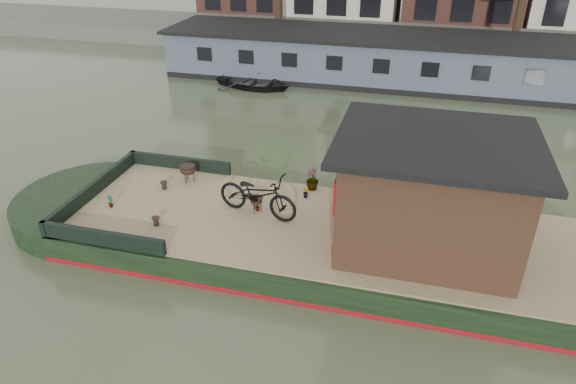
% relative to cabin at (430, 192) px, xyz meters
% --- Properties ---
extents(ground, '(120.00, 120.00, 0.00)m').
position_rel_cabin_xyz_m(ground, '(-2.19, 0.00, -1.88)').
color(ground, '#373F28').
rests_on(ground, ground).
extents(houseboat_hull, '(14.01, 4.02, 0.60)m').
position_rel_cabin_xyz_m(houseboat_hull, '(-3.52, 0.00, -1.60)').
color(houseboat_hull, black).
rests_on(houseboat_hull, ground).
extents(houseboat_deck, '(11.80, 3.80, 0.05)m').
position_rel_cabin_xyz_m(houseboat_deck, '(-2.19, 0.00, -1.25)').
color(houseboat_deck, '#95855C').
rests_on(houseboat_deck, houseboat_hull).
extents(bow_bulwark, '(3.00, 4.00, 0.35)m').
position_rel_cabin_xyz_m(bow_bulwark, '(-7.25, 0.00, -1.05)').
color(bow_bulwark, black).
rests_on(bow_bulwark, houseboat_deck).
extents(cabin, '(4.00, 3.50, 2.42)m').
position_rel_cabin_xyz_m(cabin, '(0.00, 0.00, 0.00)').
color(cabin, black).
rests_on(cabin, houseboat_deck).
extents(bicycle, '(2.14, 1.12, 1.07)m').
position_rel_cabin_xyz_m(bicycle, '(-3.82, 0.15, -0.69)').
color(bicycle, black).
rests_on(bicycle, houseboat_deck).
extents(potted_plant_a, '(0.22, 0.22, 0.36)m').
position_rel_cabin_xyz_m(potted_plant_a, '(-3.89, 0.29, -1.05)').
color(potted_plant_a, brown).
rests_on(potted_plant_a, houseboat_deck).
extents(potted_plant_b, '(0.19, 0.20, 0.29)m').
position_rel_cabin_xyz_m(potted_plant_b, '(-2.92, 1.23, -1.08)').
color(potted_plant_b, maroon).
rests_on(potted_plant_b, houseboat_deck).
extents(potted_plant_d, '(0.45, 0.45, 0.58)m').
position_rel_cabin_xyz_m(potted_plant_d, '(-2.85, 1.70, -0.94)').
color(potted_plant_d, brown).
rests_on(potted_plant_d, houseboat_deck).
extents(potted_plant_e, '(0.14, 0.19, 0.33)m').
position_rel_cabin_xyz_m(potted_plant_e, '(-7.37, -0.47, -1.06)').
color(potted_plant_e, brown).
rests_on(potted_plant_e, houseboat_deck).
extents(brazier_front, '(0.44, 0.44, 0.37)m').
position_rel_cabin_xyz_m(brazier_front, '(-3.90, 0.27, -1.04)').
color(brazier_front, black).
rests_on(brazier_front, houseboat_deck).
extents(brazier_rear, '(0.53, 0.53, 0.45)m').
position_rel_cabin_xyz_m(brazier_rear, '(-6.12, 1.29, -1.00)').
color(brazier_rear, black).
rests_on(brazier_rear, houseboat_deck).
extents(bollard_port, '(0.18, 0.18, 0.21)m').
position_rel_cabin_xyz_m(bollard_port, '(-6.55, 0.71, -1.12)').
color(bollard_port, black).
rests_on(bollard_port, houseboat_deck).
extents(bollard_stbd, '(0.18, 0.18, 0.21)m').
position_rel_cabin_xyz_m(bollard_stbd, '(-5.93, -0.91, -1.12)').
color(bollard_stbd, black).
rests_on(bollard_stbd, houseboat_deck).
extents(dinghy, '(3.89, 3.13, 0.72)m').
position_rel_cabin_xyz_m(dinghy, '(-7.68, 11.50, -1.52)').
color(dinghy, black).
rests_on(dinghy, ground).
extents(far_houseboat, '(20.40, 4.40, 2.11)m').
position_rel_cabin_xyz_m(far_houseboat, '(-2.19, 14.00, -0.91)').
color(far_houseboat, '#46515E').
rests_on(far_houseboat, ground).
extents(quay, '(60.00, 6.00, 0.90)m').
position_rel_cabin_xyz_m(quay, '(-2.19, 20.50, -1.43)').
color(quay, '#47443F').
rests_on(quay, ground).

